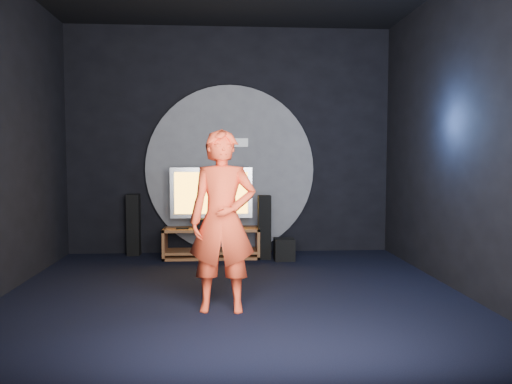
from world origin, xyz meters
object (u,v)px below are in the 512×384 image
(tv, at_px, (211,195))
(player, at_px, (223,221))
(media_console, at_px, (212,245))
(subwoofer, at_px, (284,249))
(tower_speaker_right, at_px, (264,227))
(tower_speaker_left, at_px, (134,225))

(tv, distance_m, player, 2.64)
(media_console, distance_m, subwoofer, 1.08)
(tower_speaker_right, relative_size, player, 0.53)
(tower_speaker_left, bearing_deg, tv, -11.07)
(tv, height_order, subwoofer, tv)
(subwoofer, height_order, player, player)
(player, bearing_deg, subwoofer, 72.33)
(tower_speaker_left, bearing_deg, subwoofer, -13.42)
(tower_speaker_left, height_order, player, player)
(media_console, distance_m, tower_speaker_right, 0.83)
(media_console, bearing_deg, player, -86.55)
(tower_speaker_right, xyz_separation_m, subwoofer, (0.28, -0.14, -0.31))
(tv, bearing_deg, subwoofer, -16.02)
(media_console, height_order, player, player)
(player, bearing_deg, tv, 96.94)
(tower_speaker_left, relative_size, player, 0.53)
(tv, xyz_separation_m, player, (0.16, -2.63, -0.06))
(subwoofer, distance_m, player, 2.60)
(tv, height_order, player, player)
(tower_speaker_right, distance_m, subwoofer, 0.44)
(tv, distance_m, tower_speaker_right, 0.93)
(tv, relative_size, tower_speaker_right, 1.30)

